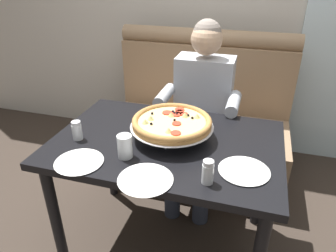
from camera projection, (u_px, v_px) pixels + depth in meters
The scene contains 11 objects.
ground_plane at pixel (167, 241), 2.01m from camera, with size 16.00×16.00×0.00m, color #382D26.
booth_bench at pixel (197, 126), 2.57m from camera, with size 1.42×0.78×1.13m.
dining_table at pixel (167, 156), 1.71m from camera, with size 1.20×0.81×0.76m.
diner_main at pixel (201, 105), 2.18m from camera, with size 0.54×0.64×1.27m.
pizza at pixel (172, 122), 1.64m from camera, with size 0.44×0.44×0.13m.
shaker_pepper_flakes at pixel (77, 132), 1.65m from camera, with size 0.05×0.05×0.10m.
shaker_parmesan at pixel (208, 173), 1.32m from camera, with size 0.05×0.05×0.11m.
plate_near_left at pixel (145, 178), 1.35m from camera, with size 0.25×0.25×0.02m.
plate_near_right at pixel (79, 161), 1.47m from camera, with size 0.23×0.23×0.02m.
plate_far_side at pixel (244, 169), 1.41m from camera, with size 0.23×0.23×0.02m.
drinking_glass at pixel (125, 148), 1.50m from camera, with size 0.07×0.07×0.12m.
Camera 1 is at (0.42, -1.37, 1.60)m, focal length 33.30 mm.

